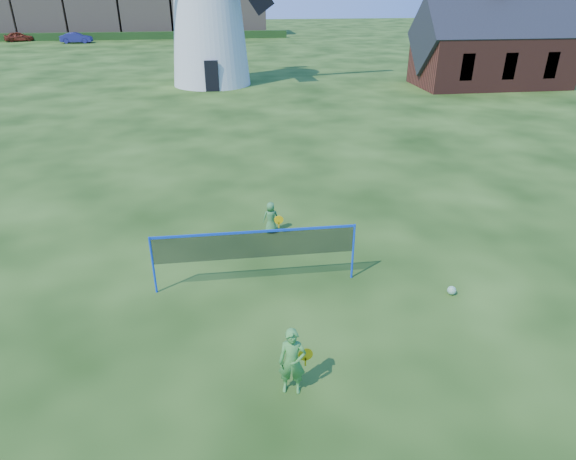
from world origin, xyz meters
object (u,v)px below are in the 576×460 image
at_px(player_girl, 292,362).
at_px(play_ball, 452,290).
at_px(badminton_net, 255,246).
at_px(player_boy, 271,218).
at_px(car_right, 76,38).
at_px(chapel, 493,48).
at_px(car_left, 19,37).

bearing_deg(player_girl, play_ball, 42.96).
relative_size(badminton_net, player_girl, 3.62).
bearing_deg(player_girl, badminton_net, 107.61).
relative_size(player_boy, car_right, 0.25).
bearing_deg(chapel, badminton_net, -127.81).
height_order(car_left, car_right, car_right).
height_order(chapel, badminton_net, chapel).
bearing_deg(badminton_net, car_left, 112.68).
xyz_separation_m(chapel, player_girl, (-19.27, -29.07, -2.00)).
bearing_deg(car_right, car_left, 68.03).
xyz_separation_m(car_left, car_right, (8.27, -3.25, 0.03)).
bearing_deg(player_boy, chapel, -132.88).
relative_size(play_ball, car_right, 0.06).
bearing_deg(player_boy, badminton_net, 73.98).
height_order(badminton_net, player_girl, badminton_net).
bearing_deg(badminton_net, play_ball, -12.97).
xyz_separation_m(player_girl, player_boy, (0.32, 6.67, -0.20)).
height_order(player_girl, play_ball, player_girl).
bearing_deg(car_left, badminton_net, -178.63).
bearing_deg(badminton_net, car_right, 107.01).
distance_m(badminton_net, player_boy, 3.07).
xyz_separation_m(player_boy, play_ball, (4.07, -4.02, -0.39)).
bearing_deg(player_girl, car_left, 123.66).
height_order(badminton_net, car_right, badminton_net).
distance_m(chapel, play_ball, 30.44).
relative_size(player_boy, play_ball, 4.50).
height_order(player_boy, car_right, car_right).
xyz_separation_m(badminton_net, player_girl, (0.38, -3.75, -0.44)).
xyz_separation_m(badminton_net, play_ball, (4.77, -1.10, -1.03)).
xyz_separation_m(chapel, play_ball, (-14.89, -26.42, -2.59)).
bearing_deg(car_left, car_right, -132.75).
bearing_deg(chapel, car_right, 136.63).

